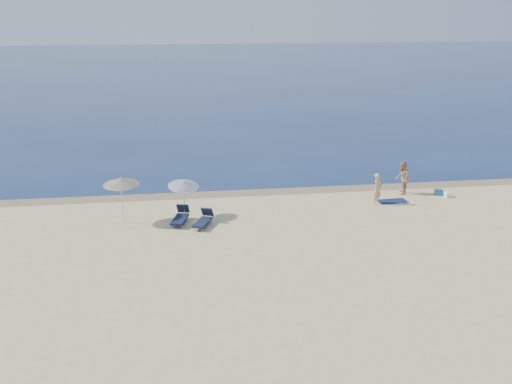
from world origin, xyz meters
TOP-DOWN VIEW (x-y plane):
  - ground at (0.00, 0.00)m, footprint 160.00×160.00m
  - sea at (0.00, 100.00)m, footprint 240.00×160.00m
  - wet_sand_strip at (0.00, 19.40)m, footprint 240.00×1.60m
  - person_left at (2.86, 16.15)m, footprint 0.73×0.73m
  - person_right at (4.91, 17.80)m, footprint 0.98×1.10m
  - beach_towel at (3.84, 16.40)m, footprint 1.72×1.05m
  - white_bag at (7.26, 16.73)m, footprint 0.36×0.32m
  - blue_cooler at (6.91, 17.22)m, footprint 0.51×0.41m
  - umbrella_near at (-7.73, 15.42)m, footprint 1.87×1.89m
  - umbrella_far at (-10.81, 15.09)m, footprint 2.16×2.17m
  - lounger_left at (-7.98, 14.45)m, footprint 1.07×1.97m
  - lounger_right at (-6.88, 13.84)m, footprint 1.23×1.86m

SIDE VIEW (x-z plane):
  - ground at x=0.00m, z-range 0.00..0.00m
  - wet_sand_strip at x=0.00m, z-range 0.00..0.00m
  - sea at x=0.00m, z-range 0.00..0.01m
  - beach_towel at x=3.84m, z-range 0.00..0.03m
  - white_bag at x=7.26m, z-range 0.00..0.28m
  - blue_cooler at x=6.91m, z-range 0.00..0.33m
  - lounger_right at x=-6.88m, z-range -0.11..0.67m
  - lounger_left at x=-7.98m, z-range -0.11..0.71m
  - person_left at x=2.86m, z-range 0.00..1.71m
  - person_right at x=4.91m, z-range 0.00..1.89m
  - umbrella_near at x=-7.73m, z-range 0.71..2.82m
  - umbrella_far at x=-10.81m, z-range 0.90..3.32m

